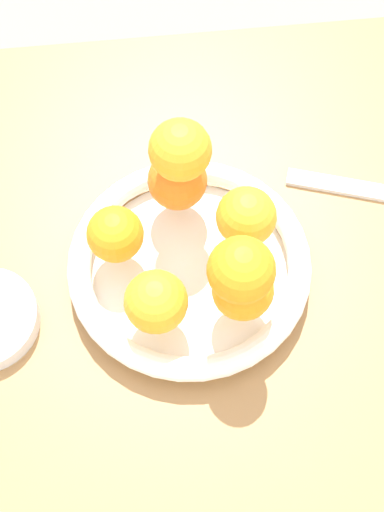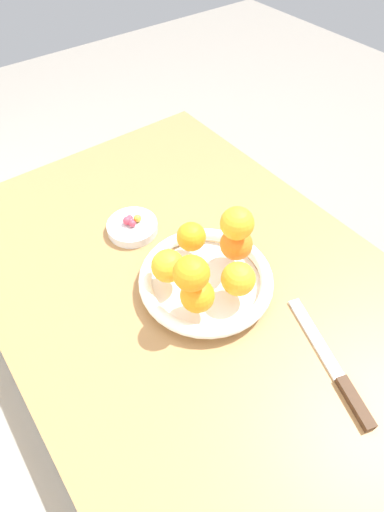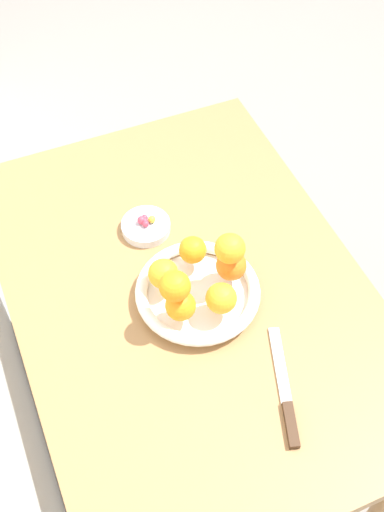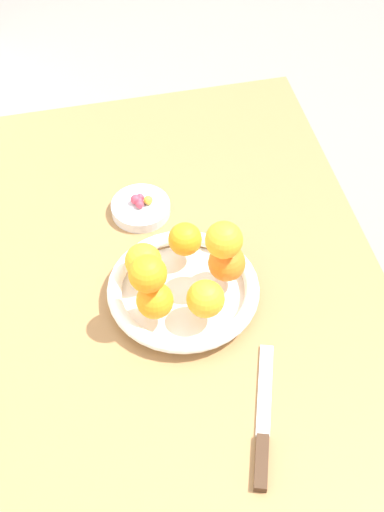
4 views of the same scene
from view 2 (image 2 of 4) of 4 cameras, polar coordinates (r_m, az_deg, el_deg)
name	(u,v)px [view 2 (image 2 of 4)]	position (r m, az deg, el deg)	size (l,w,h in m)	color
ground_plane	(193,407)	(1.49, 0.08, -20.71)	(6.00, 6.00, 0.00)	gray
dining_table	(193,302)	(0.91, 0.13, -6.56)	(1.10, 0.76, 0.74)	#9E7042
fruit_bowl	(206,280)	(0.80, 1.99, -3.43)	(0.27, 0.27, 0.04)	white
candy_dish	(132,227)	(0.93, -8.51, 4.11)	(0.12, 0.12, 0.02)	silver
orange_0	(168,266)	(0.76, -3.45, -1.42)	(0.07, 0.07, 0.07)	orange
orange_1	(197,296)	(0.72, 0.77, -5.68)	(0.06, 0.06, 0.06)	orange
orange_2	(238,279)	(0.75, 6.62, -3.26)	(0.07, 0.07, 0.07)	orange
orange_3	(236,244)	(0.80, 6.33, 1.71)	(0.07, 0.07, 0.07)	orange
orange_4	(191,237)	(0.81, -0.11, 2.76)	(0.06, 0.06, 0.06)	orange
orange_5	(237,223)	(0.75, 6.47, 4.66)	(0.06, 0.06, 0.06)	orange
orange_6	(191,273)	(0.67, -0.10, -2.48)	(0.06, 0.06, 0.06)	orange
candy_ball_0	(127,221)	(0.91, -9.24, 4.99)	(0.02, 0.02, 0.02)	#C6384C
candy_ball_1	(131,221)	(0.91, -8.77, 4.91)	(0.02, 0.02, 0.02)	#C6384C
candy_ball_2	(138,218)	(0.92, -7.78, 5.37)	(0.02, 0.02, 0.02)	gold
candy_ball_3	(132,224)	(0.91, -8.52, 4.61)	(0.02, 0.02, 0.02)	#C6384C
candy_ball_4	(130,218)	(0.92, -8.90, 5.35)	(0.02, 0.02, 0.02)	#C6384C
knife	(335,370)	(0.76, 19.74, -15.03)	(0.25, 0.10, 0.01)	#3F2819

